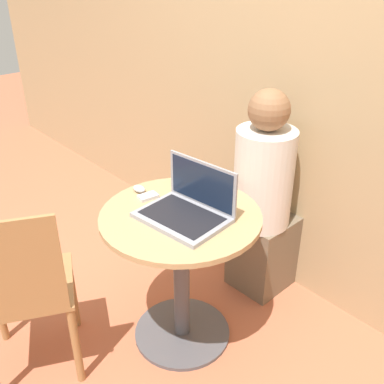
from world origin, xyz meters
name	(u,v)px	position (x,y,z in m)	size (l,w,h in m)	color
ground_plane	(182,333)	(0.00, 0.00, 0.00)	(12.00, 12.00, 0.00)	#B26042
back_wall	(303,55)	(0.00, 0.79, 1.30)	(7.00, 0.05, 2.60)	tan
round_table	(181,256)	(0.00, 0.00, 0.49)	(0.72, 0.72, 0.72)	#4C4C51
laptop	(188,207)	(0.04, 0.01, 0.77)	(0.40, 0.31, 0.23)	gray
cell_phone	(148,196)	(-0.21, -0.02, 0.73)	(0.07, 0.10, 0.02)	silver
computer_mouse	(139,189)	(-0.29, -0.01, 0.74)	(0.07, 0.05, 0.03)	#B2B2B7
chair_empty	(25,293)	(-0.28, -0.64, 0.46)	(0.54, 0.54, 0.90)	#9E7042
person_seated	(267,210)	(0.00, 0.62, 0.50)	(0.31, 0.48, 1.18)	brown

